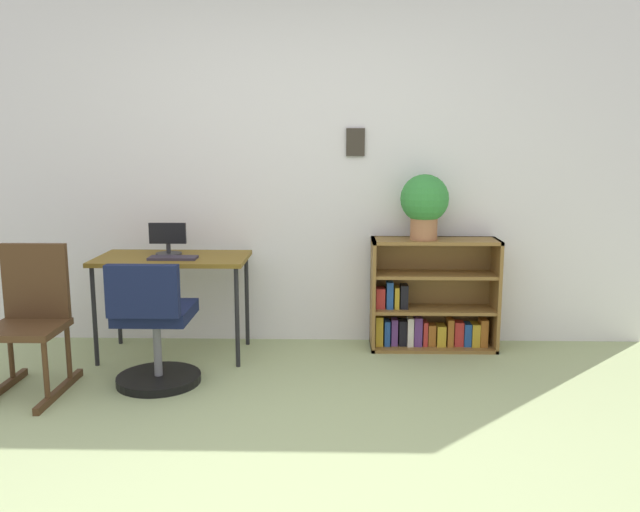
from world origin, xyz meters
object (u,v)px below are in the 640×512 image
(desk, at_px, (173,265))
(monitor, at_px, (168,240))
(office_chair, at_px, (154,333))
(potted_plant_on_shelf, at_px, (424,202))
(keyboard, at_px, (173,258))
(bookshelf_low, at_px, (430,301))
(rocking_chair, at_px, (30,318))

(desk, distance_m, monitor, 0.18)
(office_chair, relative_size, potted_plant_on_shelf, 1.74)
(desk, relative_size, keyboard, 3.22)
(potted_plant_on_shelf, bearing_deg, office_chair, -155.51)
(keyboard, height_order, bookshelf_low, bookshelf_low)
(potted_plant_on_shelf, bearing_deg, rocking_chair, -160.88)
(keyboard, distance_m, office_chair, 0.63)
(keyboard, height_order, office_chair, office_chair)
(rocking_chair, bearing_deg, potted_plant_on_shelf, 19.12)
(desk, xyz_separation_m, monitor, (-0.04, 0.06, 0.16))
(desk, relative_size, rocking_chair, 1.17)
(monitor, height_order, potted_plant_on_shelf, potted_plant_on_shelf)
(bookshelf_low, bearing_deg, desk, -172.95)
(rocking_chair, relative_size, bookshelf_low, 0.98)
(bookshelf_low, bearing_deg, monitor, -175.08)
(monitor, distance_m, office_chair, 0.82)
(office_chair, height_order, rocking_chair, rocking_chair)
(monitor, height_order, rocking_chair, monitor)
(keyboard, xyz_separation_m, bookshelf_low, (1.79, 0.33, -0.37))
(desk, xyz_separation_m, keyboard, (0.03, -0.11, 0.07))
(office_chair, xyz_separation_m, rocking_chair, (-0.72, -0.06, 0.10))
(monitor, distance_m, keyboard, 0.21)
(office_chair, bearing_deg, desk, 92.38)
(monitor, height_order, keyboard, monitor)
(office_chair, relative_size, bookshelf_low, 0.89)
(monitor, bearing_deg, desk, -56.18)
(monitor, relative_size, office_chair, 0.32)
(desk, height_order, rocking_chair, rocking_chair)
(keyboard, xyz_separation_m, potted_plant_on_shelf, (1.72, 0.28, 0.35))
(keyboard, relative_size, potted_plant_on_shelf, 0.70)
(desk, relative_size, office_chair, 1.29)
(monitor, xyz_separation_m, keyboard, (0.07, -0.17, -0.10))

